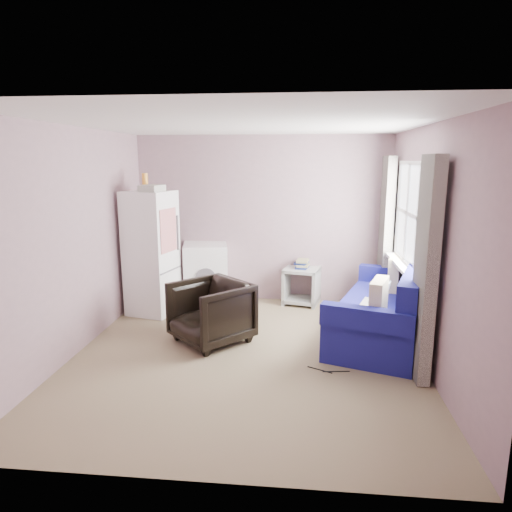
# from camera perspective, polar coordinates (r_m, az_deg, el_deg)

# --- Properties ---
(room) EXTENTS (3.84, 4.24, 2.54)m
(room) POSITION_cam_1_polar(r_m,az_deg,el_deg) (4.87, -1.05, 1.48)
(room) COLOR #887759
(room) RESTS_ON ground
(armchair) EXTENTS (1.08, 1.08, 0.81)m
(armchair) POSITION_cam_1_polar(r_m,az_deg,el_deg) (5.45, -5.66, -6.63)
(armchair) COLOR black
(armchair) RESTS_ON ground
(fridge) EXTENTS (0.72, 0.71, 1.96)m
(fridge) POSITION_cam_1_polar(r_m,az_deg,el_deg) (6.52, -12.93, 0.47)
(fridge) COLOR white
(fridge) RESTS_ON ground
(washing_machine) EXTENTS (0.75, 0.75, 0.91)m
(washing_machine) POSITION_cam_1_polar(r_m,az_deg,el_deg) (6.95, -6.29, -1.99)
(washing_machine) COLOR white
(washing_machine) RESTS_ON ground
(side_table) EXTENTS (0.60, 0.60, 0.68)m
(side_table) POSITION_cam_1_polar(r_m,az_deg,el_deg) (6.91, 5.75, -3.36)
(side_table) COLOR #9FA09C
(side_table) RESTS_ON ground
(sofa) EXTENTS (1.57, 2.29, 0.94)m
(sofa) POSITION_cam_1_polar(r_m,az_deg,el_deg) (5.77, 16.07, -6.66)
(sofa) COLOR navy
(sofa) RESTS_ON ground
(window_dressing) EXTENTS (0.17, 2.62, 2.18)m
(window_dressing) POSITION_cam_1_polar(r_m,az_deg,el_deg) (5.68, 17.81, 0.90)
(window_dressing) COLOR white
(window_dressing) RESTS_ON ground
(floor_cables) EXTENTS (0.43, 0.14, 0.01)m
(floor_cables) POSITION_cam_1_polar(r_m,az_deg,el_deg) (4.91, 8.98, -13.97)
(floor_cables) COLOR black
(floor_cables) RESTS_ON ground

